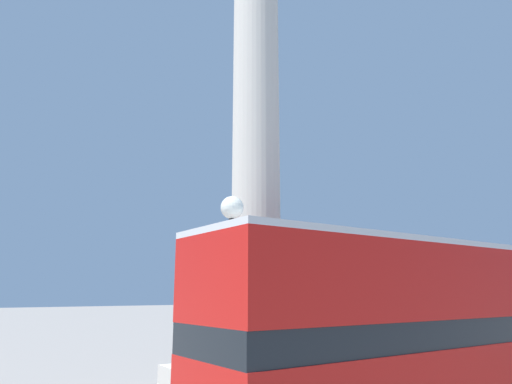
% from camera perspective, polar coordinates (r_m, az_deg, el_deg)
% --- Properties ---
extents(monument_column, '(4.58, 4.58, 23.45)m').
position_cam_1_polar(monument_column, '(16.04, 0.00, 7.54)').
color(monument_column, beige).
rests_on(monument_column, ground_plane).
extents(bus_b, '(11.16, 2.77, 4.29)m').
position_cam_1_polar(bus_b, '(11.44, 20.04, -15.78)').
color(bus_b, red).
rests_on(bus_b, ground_plane).
extents(equestrian_statue, '(3.71, 2.85, 5.83)m').
position_cam_1_polar(equestrian_statue, '(24.98, 20.54, -15.34)').
color(equestrian_statue, beige).
rests_on(equestrian_statue, ground_plane).
extents(street_lamp, '(0.50, 0.50, 5.22)m').
position_cam_1_polar(street_lamp, '(9.65, -3.13, -11.75)').
color(street_lamp, black).
rests_on(street_lamp, ground_plane).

